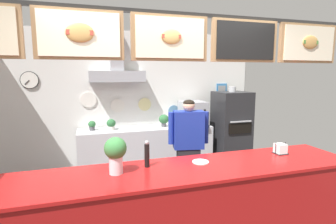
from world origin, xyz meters
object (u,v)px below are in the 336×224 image
(potted_oregano, at_px, (111,124))
(basil_vase, at_px, (116,153))
(condiment_plate, at_px, (201,162))
(potted_thyme, at_px, (92,125))
(potted_sage, at_px, (164,120))
(potted_rosemary, at_px, (179,120))
(shop_worker, at_px, (188,149))
(napkin_holder, at_px, (280,149))
(pizza_oven, at_px, (231,131))
(pepper_grinder, at_px, (147,154))
(espresso_machine, at_px, (193,113))

(potted_oregano, relative_size, basil_vase, 0.57)
(potted_oregano, distance_m, condiment_plate, 2.40)
(potted_thyme, distance_m, potted_sage, 1.30)
(potted_rosemary, xyz_separation_m, condiment_plate, (-0.57, -2.29, -0.00))
(shop_worker, distance_m, basil_vase, 1.67)
(napkin_holder, relative_size, condiment_plate, 0.81)
(pizza_oven, distance_m, potted_rosemary, 1.08)
(pepper_grinder, distance_m, basil_vase, 0.32)
(potted_sage, height_order, condiment_plate, potted_sage)
(shop_worker, distance_m, potted_sage, 1.22)
(condiment_plate, height_order, basil_vase, basil_vase)
(potted_thyme, relative_size, condiment_plate, 1.01)
(pepper_grinder, bearing_deg, pizza_oven, 44.38)
(condiment_plate, bearing_deg, pepper_grinder, 176.46)
(shop_worker, xyz_separation_m, potted_rosemary, (0.27, 1.19, 0.21))
(pizza_oven, xyz_separation_m, espresso_machine, (-0.76, 0.14, 0.37))
(espresso_machine, relative_size, basil_vase, 1.65)
(pizza_oven, height_order, pepper_grinder, pizza_oven)
(shop_worker, xyz_separation_m, pepper_grinder, (-0.85, -1.06, 0.33))
(potted_sage, xyz_separation_m, condiment_plate, (-0.27, -2.29, -0.04))
(potted_rosemary, height_order, potted_sage, potted_sage)
(potted_thyme, bearing_deg, shop_worker, -43.45)
(potted_sage, height_order, pepper_grinder, pepper_grinder)
(potted_sage, relative_size, condiment_plate, 1.36)
(pizza_oven, distance_m, espresso_machine, 0.86)
(potted_oregano, height_order, pepper_grinder, pepper_grinder)
(pizza_oven, bearing_deg, condiment_plate, -126.86)
(napkin_holder, bearing_deg, potted_oregano, 126.43)
(pepper_grinder, distance_m, condiment_plate, 0.57)
(potted_rosemary, height_order, condiment_plate, potted_rosemary)
(potted_sage, height_order, napkin_holder, potted_sage)
(basil_vase, bearing_deg, espresso_machine, 53.91)
(pizza_oven, bearing_deg, potted_oregano, 176.36)
(pepper_grinder, xyz_separation_m, basil_vase, (-0.31, -0.09, 0.06))
(potted_thyme, bearing_deg, napkin_holder, -49.27)
(condiment_plate, distance_m, basil_vase, 0.88)
(pizza_oven, bearing_deg, espresso_machine, 169.44)
(espresso_machine, height_order, napkin_holder, espresso_machine)
(potted_oregano, relative_size, potted_sage, 0.84)
(potted_sage, bearing_deg, basil_vase, -115.65)
(basil_vase, bearing_deg, shop_worker, 44.88)
(napkin_holder, relative_size, basil_vase, 0.41)
(pizza_oven, distance_m, shop_worker, 1.69)
(espresso_machine, bearing_deg, basil_vase, -126.09)
(potted_oregano, distance_m, potted_thyme, 0.33)
(potted_oregano, relative_size, potted_thyme, 1.14)
(pizza_oven, height_order, potted_thyme, pizza_oven)
(potted_thyme, relative_size, basil_vase, 0.50)
(shop_worker, height_order, napkin_holder, shop_worker)
(shop_worker, bearing_deg, espresso_machine, -104.20)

